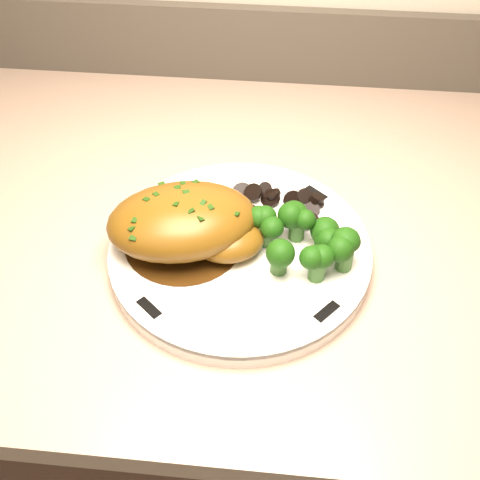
{
  "coord_description": "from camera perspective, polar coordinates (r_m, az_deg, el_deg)",
  "views": [
    {
      "loc": [
        0.56,
        1.11,
        1.42
      ],
      "look_at": [
        0.51,
        1.59,
        0.92
      ],
      "focal_mm": 45.0,
      "sensor_mm": 36.0,
      "label": 1
    }
  ],
  "objects": [
    {
      "name": "broccoli_florets",
      "position": [
        0.67,
        6.22,
        -0.25
      ],
      "size": [
        0.12,
        0.09,
        0.04
      ],
      "rotation": [
        0.0,
        0.0,
        -0.12
      ],
      "color": "#417230",
      "rests_on": "plate"
    },
    {
      "name": "rim_accent_2",
      "position": [
        0.65,
        -8.62,
        -6.39
      ],
      "size": [
        0.03,
        0.03,
        0.0
      ],
      "primitive_type": "cube",
      "rotation": [
        0.0,
        0.0,
        5.57
      ],
      "color": "black",
      "rests_on": "plate"
    },
    {
      "name": "rim_accent_3",
      "position": [
        0.64,
        8.23,
        -6.75
      ],
      "size": [
        0.03,
        0.03,
        0.0
      ],
      "primitive_type": "cube",
      "rotation": [
        0.0,
        0.0,
        7.14
      ],
      "color": "black",
      "rests_on": "plate"
    },
    {
      "name": "plate",
      "position": [
        0.71,
        0.0,
        -1.14
      ],
      "size": [
        0.36,
        0.36,
        0.02
      ],
      "primitive_type": "cylinder",
      "rotation": [
        0.0,
        0.0,
        0.19
      ],
      "color": "white",
      "rests_on": "counter"
    },
    {
      "name": "gravy_pool",
      "position": [
        0.71,
        -5.32,
        -0.1
      ],
      "size": [
        0.14,
        0.14,
        0.0
      ],
      "primitive_type": "cylinder",
      "color": "#361E09",
      "rests_on": "plate"
    },
    {
      "name": "rim_accent_1",
      "position": [
        0.77,
        -6.81,
        4.65
      ],
      "size": [
        0.03,
        0.03,
        0.0
      ],
      "primitive_type": "cube",
      "rotation": [
        0.0,
        0.0,
        4.0
      ],
      "color": "black",
      "rests_on": "plate"
    },
    {
      "name": "chicken_breast",
      "position": [
        0.68,
        -4.99,
        1.6
      ],
      "size": [
        0.2,
        0.16,
        0.07
      ],
      "rotation": [
        0.0,
        0.0,
        0.26
      ],
      "color": "brown",
      "rests_on": "plate"
    },
    {
      "name": "rim_accent_0",
      "position": [
        0.77,
        7.2,
        4.41
      ],
      "size": [
        0.03,
        0.03,
        0.0
      ],
      "primitive_type": "cube",
      "rotation": [
        0.0,
        0.0,
        2.43
      ],
      "color": "black",
      "rests_on": "plate"
    },
    {
      "name": "mushroom_pile",
      "position": [
        0.73,
        3.35,
        2.78
      ],
      "size": [
        0.1,
        0.07,
        0.03
      ],
      "color": "black",
      "rests_on": "plate"
    }
  ]
}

